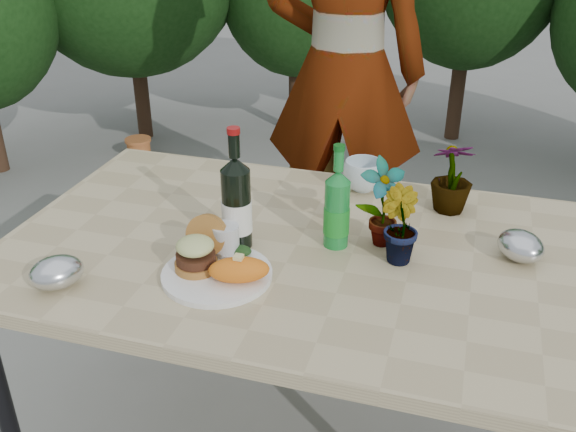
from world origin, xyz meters
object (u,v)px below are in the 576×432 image
(patio_table, at_px, (296,263))
(person, at_px, (344,71))
(wine_bottle, at_px, (236,204))
(dinner_plate, at_px, (217,274))

(patio_table, relative_size, person, 0.86)
(wine_bottle, bearing_deg, patio_table, 25.37)
(patio_table, bearing_deg, dinner_plate, -125.00)
(patio_table, distance_m, dinner_plate, 0.27)
(dinner_plate, distance_m, wine_bottle, 0.20)
(wine_bottle, relative_size, person, 0.18)
(patio_table, height_order, dinner_plate, dinner_plate)
(patio_table, bearing_deg, person, 95.78)
(dinner_plate, distance_m, person, 1.34)
(person, bearing_deg, dinner_plate, 84.61)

